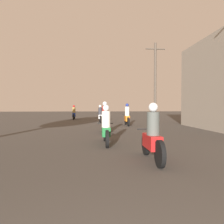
{
  "coord_description": "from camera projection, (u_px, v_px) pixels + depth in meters",
  "views": [
    {
      "loc": [
        -0.28,
        -0.28,
        1.41
      ],
      "look_at": [
        1.23,
        17.65,
        0.94
      ],
      "focal_mm": 35.0,
      "sensor_mm": 36.0,
      "label": 1
    }
  ],
  "objects": [
    {
      "name": "motorcycle_red",
      "position": [
        152.0,
        138.0,
        5.63
      ],
      "size": [
        0.6,
        2.0,
        1.51
      ],
      "rotation": [
        0.0,
        0.0,
        0.13
      ],
      "color": "black",
      "rests_on": "ground_plane"
    },
    {
      "name": "motorcycle_green",
      "position": [
        106.0,
        128.0,
        8.14
      ],
      "size": [
        0.6,
        2.08,
        1.47
      ],
      "rotation": [
        0.0,
        0.0,
        -0.07
      ],
      "color": "black",
      "rests_on": "ground_plane"
    },
    {
      "name": "motorcycle_silver",
      "position": [
        105.0,
        120.0,
        11.61
      ],
      "size": [
        0.6,
        1.98,
        1.67
      ],
      "rotation": [
        0.0,
        0.0,
        -0.06
      ],
      "color": "black",
      "rests_on": "ground_plane"
    },
    {
      "name": "motorcycle_orange",
      "position": [
        127.0,
        117.0,
        16.06
      ],
      "size": [
        0.6,
        1.94,
        1.62
      ],
      "rotation": [
        0.0,
        0.0,
        0.02
      ],
      "color": "black",
      "rests_on": "ground_plane"
    },
    {
      "name": "motorcycle_white",
      "position": [
        100.0,
        115.0,
        19.3
      ],
      "size": [
        0.6,
        2.05,
        1.54
      ],
      "rotation": [
        0.0,
        0.0,
        -0.06
      ],
      "color": "black",
      "rests_on": "ground_plane"
    },
    {
      "name": "motorcycle_blue",
      "position": [
        74.0,
        114.0,
        23.39
      ],
      "size": [
        0.6,
        2.01,
        1.54
      ],
      "rotation": [
        0.0,
        0.0,
        -0.07
      ],
      "color": "black",
      "rests_on": "ground_plane"
    },
    {
      "name": "utility_pole_far",
      "position": [
        155.0,
        81.0,
        17.9
      ],
      "size": [
        1.6,
        0.2,
        6.61
      ],
      "color": "#4C4238",
      "rests_on": "ground_plane"
    }
  ]
}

